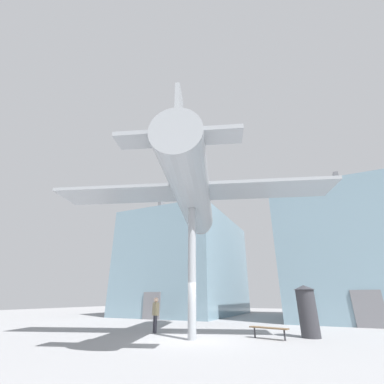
# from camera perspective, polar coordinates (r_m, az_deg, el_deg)

# --- Properties ---
(ground_plane) EXTENTS (80.00, 80.00, 0.00)m
(ground_plane) POSITION_cam_1_polar(r_m,az_deg,el_deg) (13.61, 0.00, -30.07)
(ground_plane) COLOR gray
(glass_pavilion_left) EXTENTS (10.93, 15.22, 11.41)m
(glass_pavilion_left) POSITION_cam_1_polar(r_m,az_deg,el_deg) (32.64, -0.89, -16.08)
(glass_pavilion_left) COLOR #7593A3
(glass_pavilion_left) RESTS_ON ground_plane
(glass_pavilion_right) EXTENTS (10.93, 15.22, 11.41)m
(glass_pavilion_right) POSITION_cam_1_polar(r_m,az_deg,el_deg) (29.55, 30.85, -12.37)
(glass_pavilion_right) COLOR #7593A3
(glass_pavilion_right) RESTS_ON ground_plane
(support_pylon_central) EXTENTS (0.41, 0.41, 6.36)m
(support_pylon_central) POSITION_cam_1_polar(r_m,az_deg,el_deg) (13.56, 0.00, -16.63)
(support_pylon_central) COLOR #999EA3
(support_pylon_central) RESTS_ON ground_plane
(suspended_airplane) EXTENTS (15.24, 13.08, 3.42)m
(suspended_airplane) POSITION_cam_1_polar(r_m,az_deg,el_deg) (14.80, 0.09, -0.29)
(suspended_airplane) COLOR #93999E
(suspended_airplane) RESTS_ON support_pylon_central
(visitor_person) EXTENTS (0.46, 0.39, 1.83)m
(visitor_person) POSITION_cam_1_polar(r_m,az_deg,el_deg) (16.22, -8.10, -24.85)
(visitor_person) COLOR #383842
(visitor_person) RESTS_ON ground_plane
(plaza_bench) EXTENTS (1.91, 0.86, 0.50)m
(plaza_bench) POSITION_cam_1_polar(r_m,az_deg,el_deg) (14.33, 16.66, -27.08)
(plaza_bench) COLOR brown
(plaza_bench) RESTS_ON ground_plane
(info_kiosk) EXTENTS (1.04, 1.04, 2.42)m
(info_kiosk) POSITION_cam_1_polar(r_m,az_deg,el_deg) (15.35, 24.24, -22.77)
(info_kiosk) COLOR #333338
(info_kiosk) RESTS_ON ground_plane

